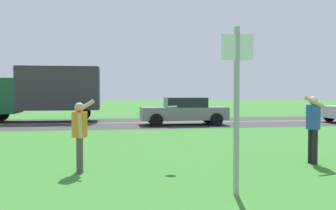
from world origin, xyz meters
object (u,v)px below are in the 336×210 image
sign_post_near_path (237,94)px  person_catcher_blue_shirt (313,123)px  person_thrower_orange_shirt (80,131)px  car_gray_center_left (184,111)px  box_truck_dark_green (44,91)px  frisbee_white (172,107)px

sign_post_near_path → person_catcher_blue_shirt: bearing=41.1°
person_thrower_orange_shirt → car_gray_center_left: person_thrower_orange_shirt is taller
person_catcher_blue_shirt → car_gray_center_left: 11.12m
sign_post_near_path → box_truck_dark_green: size_ratio=0.43×
sign_post_near_path → frisbee_white: (-0.70, 2.55, -0.31)m
frisbee_white → sign_post_near_path: bearing=-74.6°
person_catcher_blue_shirt → frisbee_white: 3.51m
person_thrower_orange_shirt → car_gray_center_left: 12.12m
frisbee_white → car_gray_center_left: (2.40, 10.95, -0.69)m
car_gray_center_left → box_truck_dark_green: box_truck_dark_green is taller
car_gray_center_left → box_truck_dark_green: bearing=157.0°
person_catcher_blue_shirt → car_gray_center_left: (-1.09, 11.07, -0.26)m
person_thrower_orange_shirt → person_catcher_blue_shirt: bearing=1.9°
sign_post_near_path → frisbee_white: size_ratio=12.38×
person_catcher_blue_shirt → frisbee_white: (-3.48, 0.12, 0.43)m
sign_post_near_path → box_truck_dark_green: box_truck_dark_green is taller
sign_post_near_path → box_truck_dark_green: (-6.00, 16.76, 0.07)m
person_thrower_orange_shirt → person_catcher_blue_shirt: (5.60, 0.18, 0.08)m
person_thrower_orange_shirt → person_catcher_blue_shirt: 5.60m
person_thrower_orange_shirt → frisbee_white: (2.11, 0.30, 0.51)m
frisbee_white → box_truck_dark_green: 15.17m
sign_post_near_path → person_thrower_orange_shirt: (-2.81, 2.24, -0.82)m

